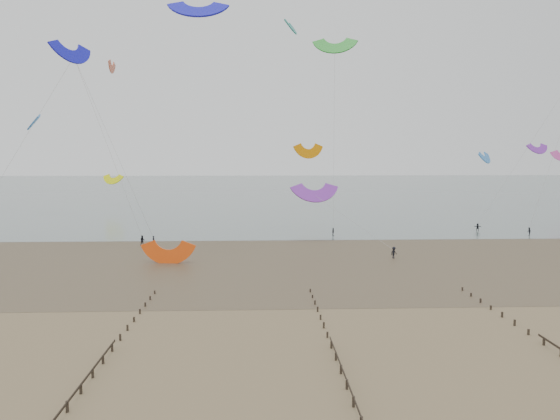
# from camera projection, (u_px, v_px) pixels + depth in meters

# --- Properties ---
(ground) EXTENTS (500.00, 500.00, 0.00)m
(ground) POSITION_uv_depth(u_px,v_px,m) (280.00, 325.00, 51.45)
(ground) COLOR brown
(ground) RESTS_ON ground
(sea_and_shore) EXTENTS (500.00, 665.00, 0.03)m
(sea_and_shore) POSITION_uv_depth(u_px,v_px,m) (245.00, 257.00, 85.48)
(sea_and_shore) COLOR #475654
(sea_and_shore) RESTS_ON ground
(groynes) EXTENTS (72.16, 50.16, 1.00)m
(groynes) POSITION_uv_depth(u_px,v_px,m) (360.00, 416.00, 32.63)
(groynes) COLOR black
(groynes) RESTS_ON ground
(kitesurfer_lead) EXTENTS (0.75, 0.75, 1.76)m
(kitesurfer_lead) POSITION_uv_depth(u_px,v_px,m) (154.00, 241.00, 95.41)
(kitesurfer_lead) COLOR black
(kitesurfer_lead) RESTS_ON ground
(kitesurfers) EXTENTS (110.22, 30.31, 1.82)m
(kitesurfers) POSITION_uv_depth(u_px,v_px,m) (362.00, 237.00, 99.47)
(kitesurfers) COLOR black
(kitesurfers) RESTS_ON ground
(grounded_kite) EXTENTS (7.21, 5.89, 3.70)m
(grounded_kite) POSITION_uv_depth(u_px,v_px,m) (168.00, 263.00, 80.20)
(grounded_kite) COLOR #FF4F10
(grounded_kite) RESTS_ON ground
(kites_airborne) EXTENTS (246.48, 102.64, 41.81)m
(kites_airborne) POSITION_uv_depth(u_px,v_px,m) (266.00, 131.00, 134.33)
(kites_airborne) COLOR #DC46A5
(kites_airborne) RESTS_ON ground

